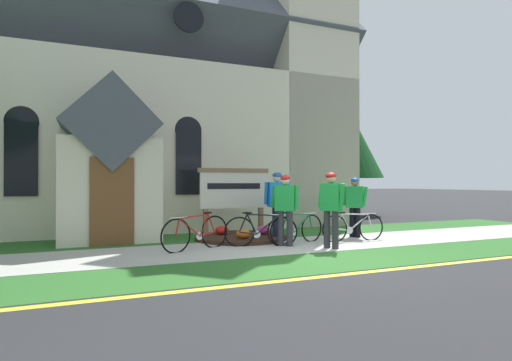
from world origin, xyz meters
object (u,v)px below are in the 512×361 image
at_px(cyclist_in_yellow_jersey, 277,200).
at_px(bicycle_yellow, 297,228).
at_px(cyclist_in_orange_jersey, 285,204).
at_px(roadside_conifer, 339,134).
at_px(bicycle_blue, 196,233).
at_px(church_sign, 234,191).
at_px(bicycle_orange, 353,227).
at_px(bicycle_green, 261,231).
at_px(cyclist_in_blue_jersey, 331,204).
at_px(cyclist_in_red_jersey, 355,203).

bearing_deg(cyclist_in_yellow_jersey, bicycle_yellow, -72.17).
relative_size(cyclist_in_orange_jersey, cyclist_in_yellow_jersey, 0.95).
bearing_deg(roadside_conifer, bicycle_blue, -140.30).
bearing_deg(bicycle_yellow, church_sign, 119.99).
bearing_deg(cyclist_in_yellow_jersey, bicycle_orange, -27.52).
bearing_deg(cyclist_in_orange_jersey, bicycle_green, 161.03).
xyz_separation_m(bicycle_yellow, cyclist_in_blue_jersey, (0.33, -1.01, 0.66)).
distance_m(cyclist_in_red_jersey, roadside_conifer, 8.48).
height_order(church_sign, cyclist_in_orange_jersey, church_sign).
bearing_deg(bicycle_blue, bicycle_green, -3.85).
distance_m(cyclist_in_red_jersey, cyclist_in_yellow_jersey, 2.23).
relative_size(bicycle_green, cyclist_in_orange_jersey, 0.98).
distance_m(bicycle_yellow, roadside_conifer, 10.05).
distance_m(bicycle_green, roadside_conifer, 10.78).
bearing_deg(cyclist_in_blue_jersey, church_sign, 116.02).
xyz_separation_m(bicycle_green, roadside_conifer, (7.16, 7.30, 3.42)).
bearing_deg(church_sign, bicycle_orange, -38.31).
bearing_deg(bicycle_yellow, cyclist_in_yellow_jersey, 107.83).
height_order(cyclist_in_red_jersey, cyclist_in_yellow_jersey, cyclist_in_yellow_jersey).
relative_size(church_sign, cyclist_in_blue_jersey, 1.17).
xyz_separation_m(bicycle_yellow, cyclist_in_yellow_jersey, (-0.21, 0.67, 0.68)).
bearing_deg(cyclist_in_yellow_jersey, cyclist_in_blue_jersey, -71.83).
height_order(bicycle_green, bicycle_orange, bicycle_green).
distance_m(cyclist_in_yellow_jersey, cyclist_in_blue_jersey, 1.76).
xyz_separation_m(bicycle_blue, cyclist_in_blue_jersey, (2.87, -1.00, 0.63)).
relative_size(church_sign, cyclist_in_red_jersey, 1.24).
height_order(bicycle_yellow, roadside_conifer, roadside_conifer).
relative_size(bicycle_green, cyclist_in_red_jersey, 1.01).
distance_m(cyclist_in_orange_jersey, cyclist_in_yellow_jersey, 1.00).
height_order(bicycle_yellow, bicycle_green, bicycle_green).
relative_size(church_sign, roadside_conifer, 0.35).
height_order(church_sign, cyclist_in_red_jersey, church_sign).
relative_size(bicycle_green, bicycle_orange, 0.94).
relative_size(bicycle_blue, cyclist_in_blue_jersey, 0.97).
distance_m(bicycle_orange, cyclist_in_yellow_jersey, 2.05).
xyz_separation_m(cyclist_in_orange_jersey, cyclist_in_blue_jersey, (0.81, -0.71, 0.04)).
bearing_deg(roadside_conifer, church_sign, -142.83).
distance_m(cyclist_in_orange_jersey, cyclist_in_red_jersey, 2.55).
distance_m(bicycle_blue, roadside_conifer, 11.77).
height_order(church_sign, cyclist_in_yellow_jersey, church_sign).
distance_m(church_sign, cyclist_in_orange_jersey, 2.15).
bearing_deg(cyclist_in_orange_jersey, cyclist_in_blue_jersey, -41.29).
xyz_separation_m(bicycle_orange, cyclist_in_orange_jersey, (-1.97, -0.07, 0.62)).
relative_size(bicycle_green, bicycle_blue, 0.98).
height_order(cyclist_in_blue_jersey, roadside_conifer, roadside_conifer).
height_order(cyclist_in_orange_jersey, roadside_conifer, roadside_conifer).
xyz_separation_m(cyclist_in_red_jersey, cyclist_in_blue_jersey, (-1.66, -1.36, 0.07)).
distance_m(church_sign, bicycle_yellow, 2.22).
xyz_separation_m(bicycle_green, cyclist_in_yellow_jersey, (0.81, 0.78, 0.67)).
bearing_deg(bicycle_blue, bicycle_orange, -3.09).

